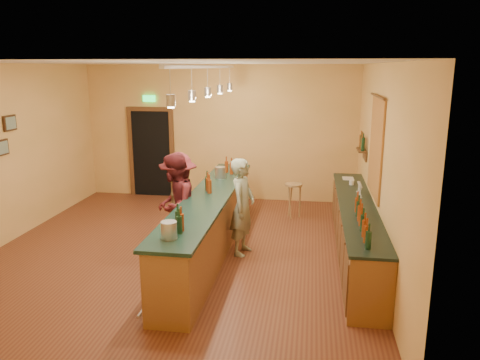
% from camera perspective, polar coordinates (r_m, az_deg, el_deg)
% --- Properties ---
extents(floor, '(7.00, 7.00, 0.00)m').
position_cam_1_polar(floor, '(8.33, -7.16, -8.60)').
color(floor, '#5B291A').
rests_on(floor, ground).
extents(ceiling, '(6.50, 7.00, 0.02)m').
position_cam_1_polar(ceiling, '(7.72, -7.88, 13.97)').
color(ceiling, silver).
rests_on(ceiling, wall_back).
extents(wall_back, '(6.50, 0.02, 3.20)m').
position_cam_1_polar(wall_back, '(11.23, -2.52, 5.75)').
color(wall_back, tan).
rests_on(wall_back, floor).
extents(wall_front, '(6.50, 0.02, 3.20)m').
position_cam_1_polar(wall_front, '(4.73, -19.39, -6.14)').
color(wall_front, tan).
rests_on(wall_front, floor).
extents(wall_left, '(0.02, 7.00, 3.20)m').
position_cam_1_polar(wall_left, '(9.31, -27.11, 2.62)').
color(wall_left, tan).
rests_on(wall_left, floor).
extents(wall_right, '(0.02, 7.00, 3.20)m').
position_cam_1_polar(wall_right, '(7.64, 16.64, 1.44)').
color(wall_right, tan).
rests_on(wall_right, floor).
extents(doorway, '(1.15, 0.09, 2.48)m').
position_cam_1_polar(doorway, '(11.72, -10.71, 3.52)').
color(doorway, black).
rests_on(doorway, wall_back).
extents(tapestry, '(0.03, 1.40, 1.60)m').
position_cam_1_polar(tapestry, '(7.98, 16.25, 3.80)').
color(tapestry, '#A63321').
rests_on(tapestry, wall_right).
extents(bottle_shelf, '(0.17, 0.55, 0.54)m').
position_cam_1_polar(bottle_shelf, '(9.47, 14.71, 4.24)').
color(bottle_shelf, '#533419').
rests_on(bottle_shelf, wall_right).
extents(back_counter, '(0.60, 4.55, 1.27)m').
position_cam_1_polar(back_counter, '(8.07, 13.95, -5.96)').
color(back_counter, brown).
rests_on(back_counter, floor).
extents(tasting_bar, '(0.73, 5.10, 1.38)m').
position_cam_1_polar(tasting_bar, '(8.00, -3.71, -4.85)').
color(tasting_bar, brown).
rests_on(tasting_bar, floor).
extents(pendant_track, '(0.11, 4.60, 0.50)m').
position_cam_1_polar(pendant_track, '(7.59, -3.98, 12.43)').
color(pendant_track, silver).
rests_on(pendant_track, ceiling).
extents(bartender, '(0.51, 0.67, 1.66)m').
position_cam_1_polar(bartender, '(7.92, 0.32, -3.29)').
color(bartender, gray).
rests_on(bartender, floor).
extents(customer_a, '(0.68, 0.87, 1.76)m').
position_cam_1_polar(customer_a, '(7.89, -7.91, -3.11)').
color(customer_a, '#59191E').
rests_on(customer_a, floor).
extents(customer_b, '(0.46, 0.97, 1.61)m').
position_cam_1_polar(customer_b, '(8.22, -7.23, -2.95)').
color(customer_b, '#997A51').
rests_on(customer_b, floor).
extents(customer_c, '(0.73, 1.17, 1.74)m').
position_cam_1_polar(customer_c, '(8.10, -7.47, -2.75)').
color(customer_c, '#59191E').
rests_on(customer_c, floor).
extents(bar_stool, '(0.36, 0.36, 0.74)m').
position_cam_1_polar(bar_stool, '(9.94, 6.55, -1.26)').
color(bar_stool, olive).
rests_on(bar_stool, floor).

